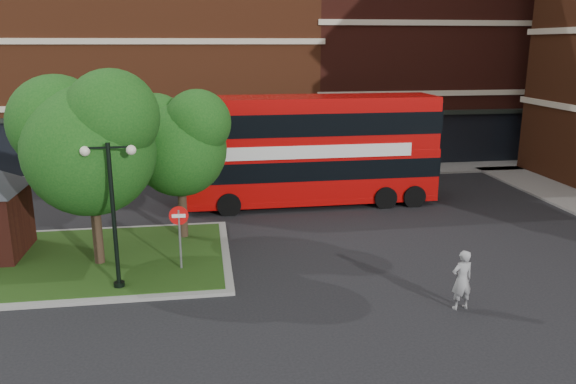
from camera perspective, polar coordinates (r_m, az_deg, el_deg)
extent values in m
plane|color=black|center=(19.63, -0.50, -9.19)|extent=(120.00, 120.00, 0.00)
cube|color=slate|center=(35.24, -4.31, 1.81)|extent=(44.00, 3.00, 0.12)
cube|color=brown|center=(42.11, -16.54, 12.91)|extent=(26.00, 12.00, 14.00)
cube|color=#471911|center=(44.90, 13.38, 14.48)|extent=(18.00, 12.00, 16.00)
cube|color=gray|center=(22.87, -22.04, -6.58)|extent=(12.60, 7.60, 0.12)
cube|color=#19380F|center=(22.87, -22.05, -6.55)|extent=(12.00, 7.00, 0.15)
cylinder|color=#2D2116|center=(21.49, -18.94, -2.28)|extent=(0.36, 0.36, 3.92)
sphere|color=#114712|center=(20.95, -19.48, 3.96)|extent=(4.60, 4.60, 4.60)
sphere|color=#114712|center=(21.73, -22.36, 6.49)|extent=(3.45, 3.45, 3.45)
sphere|color=#114712|center=(20.16, -17.44, 7.36)|extent=(3.22, 3.22, 3.22)
cylinder|color=#2D2116|center=(23.61, -10.69, -0.78)|extent=(0.36, 0.36, 3.47)
sphere|color=#114712|center=(23.14, -10.94, 4.25)|extent=(3.80, 3.80, 3.80)
sphere|color=#114712|center=(23.63, -13.31, 6.32)|extent=(2.85, 2.85, 2.85)
sphere|color=#114712|center=(22.57, -9.18, 6.94)|extent=(2.66, 2.66, 2.66)
cylinder|color=black|center=(19.00, -17.27, -2.65)|extent=(0.14, 0.14, 5.00)
cylinder|color=black|center=(19.81, -16.75, -9.15)|extent=(0.36, 0.36, 0.30)
cube|color=black|center=(18.46, -17.83, 4.33)|extent=(1.40, 0.06, 0.06)
sphere|color=#F2EACC|center=(18.60, -19.94, 3.91)|extent=(0.32, 0.32, 0.32)
sphere|color=#F2EACC|center=(18.38, -15.65, 4.13)|extent=(0.32, 0.32, 0.32)
cylinder|color=black|center=(33.02, -0.65, 5.28)|extent=(0.14, 0.14, 5.00)
cylinder|color=black|center=(33.49, -0.64, 1.31)|extent=(0.36, 0.36, 0.30)
cube|color=black|center=(32.71, -0.66, 9.34)|extent=(1.40, 0.06, 0.06)
sphere|color=#F2EACC|center=(32.63, -1.89, 9.14)|extent=(0.32, 0.32, 0.32)
sphere|color=#F2EACC|center=(32.83, 0.57, 9.19)|extent=(0.32, 0.32, 0.32)
cylinder|color=black|center=(35.03, 12.48, 5.48)|extent=(0.14, 0.14, 5.00)
cylinder|color=black|center=(35.47, 12.27, 1.74)|extent=(0.36, 0.36, 0.30)
cube|color=black|center=(34.73, 12.70, 9.31)|extent=(1.40, 0.06, 0.06)
sphere|color=#F2EACC|center=(34.50, 11.59, 9.17)|extent=(0.32, 0.32, 0.32)
sphere|color=#F2EACC|center=(35.00, 13.77, 9.12)|extent=(0.32, 0.32, 0.32)
cube|color=#AB0706|center=(28.59, 2.35, 2.16)|extent=(12.61, 2.97, 2.40)
cube|color=#AB0706|center=(28.16, 2.40, 6.93)|extent=(12.48, 2.94, 2.40)
cube|color=black|center=(28.15, 2.40, 7.17)|extent=(12.61, 2.97, 1.09)
cube|color=silver|center=(26.93, 2.99, 4.09)|extent=(9.44, 0.13, 0.63)
imported|color=gray|center=(18.25, 17.25, -8.52)|extent=(0.77, 0.56, 1.92)
imported|color=#B5B9BD|center=(34.16, -11.33, 2.20)|extent=(4.07, 1.85, 1.35)
imported|color=silver|center=(33.72, 2.95, 2.36)|extent=(4.41, 1.83, 1.42)
cylinder|color=slate|center=(20.44, -10.91, -4.93)|extent=(0.09, 0.09, 2.34)
cylinder|color=red|center=(20.14, -11.04, -2.37)|extent=(0.68, 0.08, 0.68)
cube|color=white|center=(20.14, -11.04, -2.37)|extent=(0.48, 0.06, 0.13)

